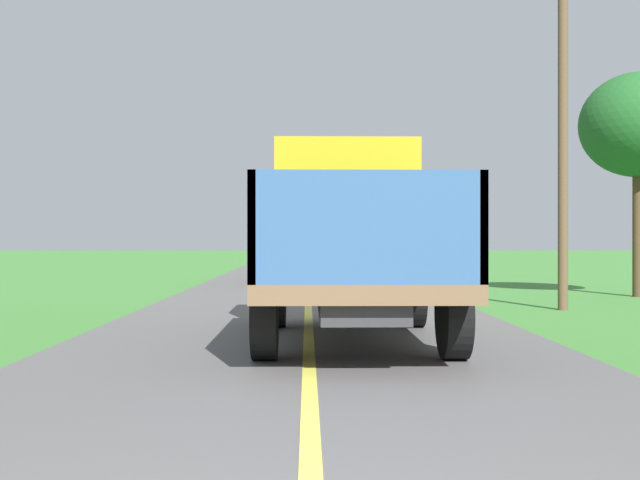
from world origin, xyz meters
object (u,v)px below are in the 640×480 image
banana_truck_near (349,235)px  roadside_tree_near_left (638,126)px  utility_pole_roadside (563,105)px  banana_truck_far (321,238)px

banana_truck_near → roadside_tree_near_left: bearing=48.5°
utility_pole_roadside → roadside_tree_near_left: bearing=51.1°
utility_pole_roadside → roadside_tree_near_left: 4.82m
banana_truck_near → utility_pole_roadside: utility_pole_roadside is taller
banana_truck_near → utility_pole_roadside: size_ratio=0.77×
banana_truck_far → utility_pole_roadside: 11.79m
banana_truck_near → banana_truck_far: 15.28m
banana_truck_far → utility_pole_roadside: size_ratio=0.77×
banana_truck_far → roadside_tree_near_left: bearing=-41.3°
banana_truck_near → banana_truck_far: bearing=90.5°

